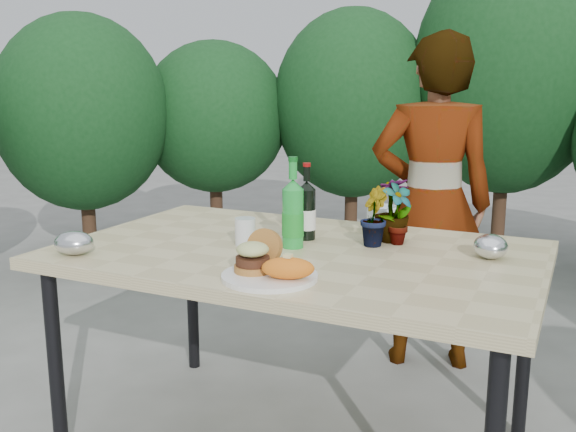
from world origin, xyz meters
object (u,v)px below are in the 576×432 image
at_px(dinner_plate, 270,276).
at_px(person, 432,204).
at_px(wine_bottle, 307,211).
at_px(patio_table, 298,265).

height_order(dinner_plate, person, person).
bearing_deg(dinner_plate, wine_bottle, 101.14).
relative_size(dinner_plate, person, 0.18).
bearing_deg(wine_bottle, patio_table, -70.85).
height_order(patio_table, dinner_plate, dinner_plate).
bearing_deg(dinner_plate, patio_table, 100.71).
relative_size(dinner_plate, wine_bottle, 1.01).
xyz_separation_m(dinner_plate, person, (0.18, 1.29, 0.00)).
xyz_separation_m(patio_table, wine_bottle, (-0.03, 0.14, 0.16)).
xyz_separation_m(wine_bottle, person, (0.27, 0.80, -0.09)).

